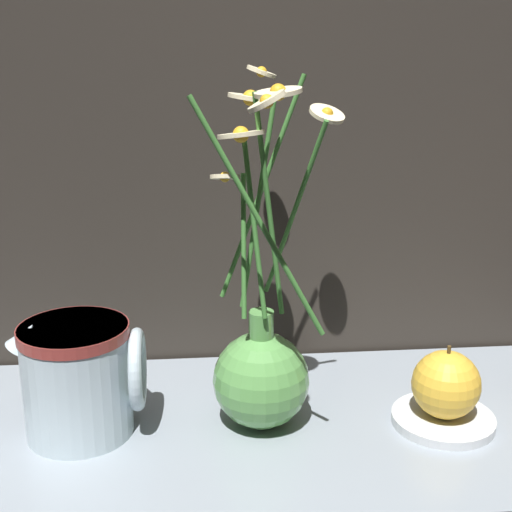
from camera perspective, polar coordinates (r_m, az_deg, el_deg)
name	(u,v)px	position (r m, az deg, el deg)	size (l,w,h in m)	color
ground_plane	(254,433)	(0.80, -0.17, -13.97)	(6.00, 6.00, 0.00)	black
shelf	(254,428)	(0.79, -0.17, -13.60)	(0.89, 0.34, 0.01)	gray
vase_with_flowers	(261,361)	(0.76, 0.42, -8.43)	(0.16, 0.24, 0.37)	#59994C
ceramic_pitcher	(80,373)	(0.77, -13.89, -9.07)	(0.14, 0.11, 0.13)	silver
saucer_plate	(443,419)	(0.81, 14.73, -12.51)	(0.11, 0.11, 0.01)	silver
orange_fruit	(446,384)	(0.80, 14.96, -9.90)	(0.07, 0.07, 0.08)	gold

